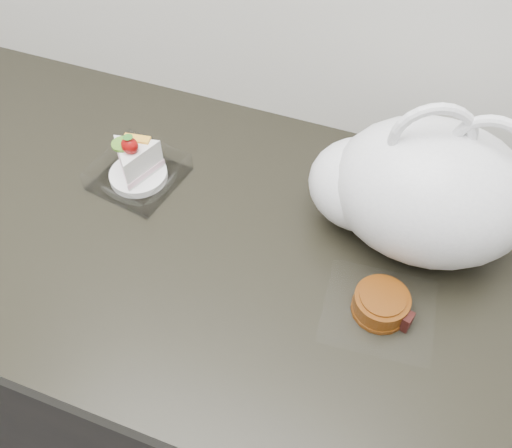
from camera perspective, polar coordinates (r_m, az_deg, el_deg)
counter at (r=1.31m, az=-7.34°, el=-12.03°), size 2.04×0.64×0.90m
cake_tray at (r=0.98m, az=-11.83°, el=5.54°), size 0.15×0.15×0.10m
mooncake_wrap at (r=0.82m, az=12.43°, el=-7.97°), size 0.17×0.16×0.04m
plastic_bag at (r=0.85m, az=15.71°, el=3.32°), size 0.34×0.26×0.26m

